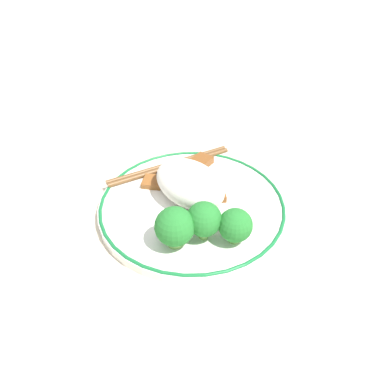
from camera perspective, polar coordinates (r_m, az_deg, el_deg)
ground_plane at (r=0.54m, az=0.00°, el=-2.78°), size 3.00×3.00×0.00m
plate at (r=0.53m, az=0.00°, el=-2.09°), size 0.26×0.26×0.02m
rice_mound at (r=0.52m, az=-0.35°, el=1.34°), size 0.12×0.08×0.05m
broccoli_back_left at (r=0.45m, az=-2.66°, el=-5.34°), size 0.05×0.05×0.05m
broccoli_back_center at (r=0.46m, az=1.83°, el=-4.20°), size 0.04×0.04×0.05m
broccoli_back_right at (r=0.46m, az=6.62°, el=-5.10°), size 0.04×0.04×0.05m
meat_near_front at (r=0.56m, az=-6.01°, el=1.55°), size 0.04×0.04×0.01m
meat_near_left at (r=0.60m, az=1.51°, el=4.73°), size 0.03×0.03×0.01m
meat_near_right at (r=0.54m, az=3.98°, el=-0.43°), size 0.03×0.03×0.01m
meat_near_back at (r=0.57m, az=-3.23°, el=2.86°), size 0.03×0.04×0.01m
chopsticks at (r=0.59m, az=-3.38°, el=4.05°), size 0.06×0.20×0.01m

